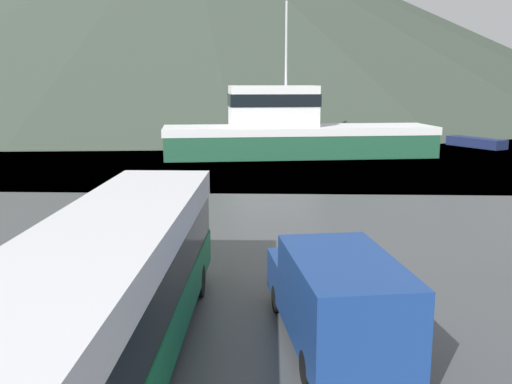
{
  "coord_description": "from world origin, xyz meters",
  "views": [
    {
      "loc": [
        1.19,
        -4.86,
        5.96
      ],
      "look_at": [
        0.43,
        15.51,
        2.0
      ],
      "focal_mm": 40.0,
      "sensor_mm": 36.0,
      "label": 1
    }
  ],
  "objects_px": {
    "delivery_van": "(336,296)",
    "small_boat": "(476,142)",
    "fishing_boat": "(293,131)",
    "tour_bus": "(111,292)"
  },
  "relations": [
    {
      "from": "delivery_van",
      "to": "small_boat",
      "type": "xyz_separation_m",
      "value": [
        17.01,
        40.99,
        -0.78
      ]
    },
    {
      "from": "small_boat",
      "to": "fishing_boat",
      "type": "bearing_deg",
      "value": -8.59
    },
    {
      "from": "tour_bus",
      "to": "small_boat",
      "type": "bearing_deg",
      "value": 62.45
    },
    {
      "from": "delivery_van",
      "to": "fishing_boat",
      "type": "height_order",
      "value": "fishing_boat"
    },
    {
      "from": "delivery_van",
      "to": "fishing_boat",
      "type": "relative_size",
      "value": 0.28
    },
    {
      "from": "fishing_boat",
      "to": "tour_bus",
      "type": "bearing_deg",
      "value": -15.93
    },
    {
      "from": "tour_bus",
      "to": "delivery_van",
      "type": "height_order",
      "value": "tour_bus"
    },
    {
      "from": "delivery_van",
      "to": "fishing_boat",
      "type": "bearing_deg",
      "value": 80.76
    },
    {
      "from": "tour_bus",
      "to": "fishing_boat",
      "type": "relative_size",
      "value": 0.59
    },
    {
      "from": "fishing_boat",
      "to": "small_boat",
      "type": "bearing_deg",
      "value": 104.31
    }
  ]
}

